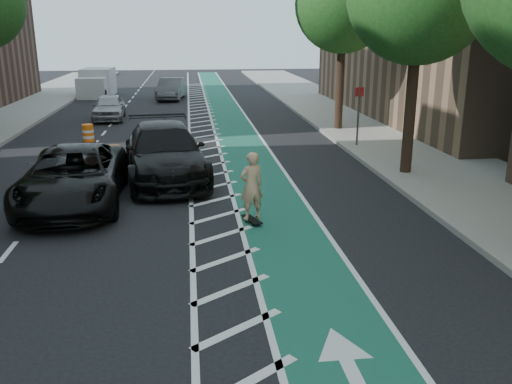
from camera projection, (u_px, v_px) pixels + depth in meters
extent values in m
plane|color=black|center=(150.00, 295.00, 9.91)|extent=(120.00, 120.00, 0.00)
cube|color=#195943|center=(251.00, 163.00, 19.77)|extent=(2.00, 90.00, 0.01)
cube|color=silver|center=(210.00, 164.00, 19.60)|extent=(1.40, 90.00, 0.01)
cube|color=gray|center=(421.00, 156.00, 20.51)|extent=(5.00, 90.00, 0.15)
cube|color=gray|center=(358.00, 158.00, 20.22)|extent=(0.12, 90.00, 0.16)
cylinder|color=#382619|center=(405.00, 108.00, 17.82)|extent=(0.36, 0.36, 4.40)
cylinder|color=#382619|center=(340.00, 85.00, 25.42)|extent=(0.36, 0.36, 4.40)
sphere|color=#244517|center=(343.00, 4.00, 24.39)|extent=(4.20, 4.20, 4.20)
cylinder|color=#4C4C4C|center=(358.00, 119.00, 21.87)|extent=(0.08, 0.08, 2.40)
cube|color=red|center=(359.00, 92.00, 21.56)|extent=(0.35, 0.02, 0.35)
cube|color=black|center=(252.00, 219.00, 13.60)|extent=(0.48, 0.83, 0.03)
cylinder|color=black|center=(244.00, 219.00, 13.81)|extent=(0.05, 0.07, 0.06)
cylinder|color=black|center=(250.00, 218.00, 13.88)|extent=(0.05, 0.07, 0.06)
cylinder|color=black|center=(253.00, 225.00, 13.35)|extent=(0.05, 0.07, 0.06)
cylinder|color=black|center=(259.00, 224.00, 13.42)|extent=(0.05, 0.07, 0.06)
imported|color=tan|center=(252.00, 186.00, 13.35)|extent=(0.73, 0.60, 1.72)
imported|color=black|center=(73.00, 176.00, 14.92)|extent=(2.82, 5.75, 1.57)
imported|color=black|center=(165.00, 152.00, 17.49)|extent=(3.15, 6.26, 1.75)
imported|color=#9C9DA2|center=(109.00, 107.00, 29.30)|extent=(1.77, 4.04, 1.35)
imported|color=#55565A|center=(171.00, 89.00, 37.85)|extent=(2.09, 4.62, 1.47)
cube|color=silver|center=(98.00, 82.00, 40.32)|extent=(2.27, 3.21, 1.96)
cube|color=silver|center=(92.00, 88.00, 38.15)|extent=(2.02, 1.64, 1.47)
cylinder|color=black|center=(79.00, 95.00, 37.82)|extent=(0.27, 0.69, 0.69)
cylinder|color=black|center=(104.00, 94.00, 37.96)|extent=(0.27, 0.69, 0.69)
cylinder|color=black|center=(89.00, 89.00, 41.18)|extent=(0.27, 0.69, 0.69)
cylinder|color=black|center=(113.00, 89.00, 41.32)|extent=(0.27, 0.69, 0.69)
cylinder|color=orange|center=(100.00, 161.00, 18.08)|extent=(0.53, 0.53, 0.91)
cylinder|color=silver|center=(100.00, 166.00, 18.13)|extent=(0.54, 0.54, 0.12)
cylinder|color=silver|center=(99.00, 157.00, 18.05)|extent=(0.54, 0.54, 0.12)
cylinder|color=black|center=(101.00, 174.00, 18.21)|extent=(0.67, 0.67, 0.04)
cylinder|color=orange|center=(114.00, 158.00, 18.61)|extent=(0.50, 0.50, 0.87)
cylinder|color=silver|center=(114.00, 162.00, 18.65)|extent=(0.51, 0.51, 0.12)
cylinder|color=silver|center=(114.00, 155.00, 18.58)|extent=(0.51, 0.51, 0.12)
cylinder|color=black|center=(115.00, 170.00, 18.73)|extent=(0.64, 0.64, 0.04)
cylinder|color=#FF660D|center=(88.00, 134.00, 23.18)|extent=(0.47, 0.47, 0.81)
cylinder|color=silver|center=(88.00, 137.00, 23.22)|extent=(0.48, 0.48, 0.11)
cylinder|color=silver|center=(88.00, 131.00, 23.14)|extent=(0.48, 0.48, 0.11)
cylinder|color=black|center=(89.00, 143.00, 23.29)|extent=(0.59, 0.59, 0.04)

